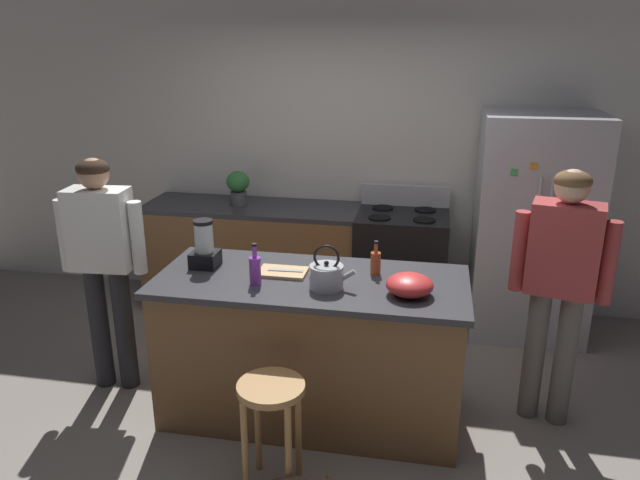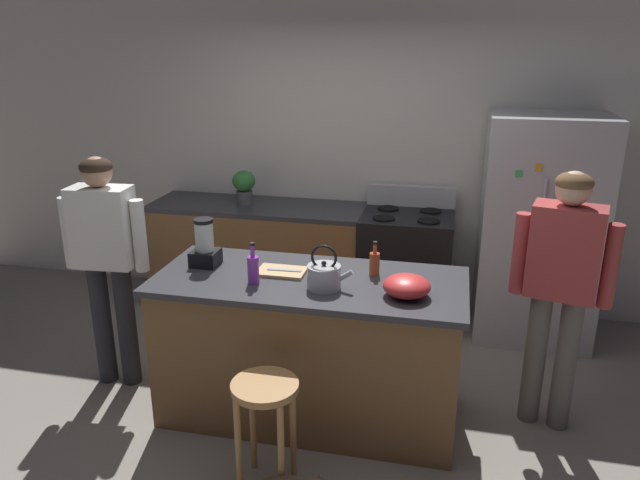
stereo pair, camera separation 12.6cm
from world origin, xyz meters
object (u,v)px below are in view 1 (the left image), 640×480
at_px(stove_range, 401,266).
at_px(cutting_board, 283,272).
at_px(potted_plant, 238,186).
at_px(bottle_cooking_sauce, 376,262).
at_px(person_by_sink_right, 560,275).
at_px(bottle_soda, 255,269).
at_px(mixing_bowl, 410,285).
at_px(refrigerator, 533,228).
at_px(chef_knife, 286,270).
at_px(tea_kettle, 327,275).
at_px(bar_stool, 271,408).
at_px(kitchen_island, 311,348).
at_px(person_by_island_left, 103,254).
at_px(blender_appliance, 204,247).

height_order(stove_range, cutting_board, stove_range).
distance_m(potted_plant, bottle_cooking_sauce, 1.94).
xyz_separation_m(person_by_sink_right, potted_plant, (-2.45, 1.32, 0.13)).
xyz_separation_m(stove_range, bottle_soda, (-0.78, -1.67, 0.56)).
height_order(potted_plant, mixing_bowl, potted_plant).
bearing_deg(stove_range, cutting_board, -114.10).
bearing_deg(person_by_sink_right, cutting_board, -173.73).
bearing_deg(refrigerator, cutting_board, -139.45).
height_order(stove_range, potted_plant, potted_plant).
bearing_deg(bottle_cooking_sauce, chef_knife, -169.16).
bearing_deg(tea_kettle, stove_range, 78.01).
bearing_deg(bar_stool, kitchen_island, 84.66).
bearing_deg(bottle_cooking_sauce, kitchen_island, -158.01).
distance_m(person_by_island_left, chef_knife, 1.26).
height_order(person_by_sink_right, blender_appliance, person_by_sink_right).
xyz_separation_m(potted_plant, tea_kettle, (1.09, -1.67, -0.09)).
xyz_separation_m(stove_range, cutting_board, (-0.66, -1.48, 0.48)).
relative_size(refrigerator, potted_plant, 6.03).
height_order(person_by_sink_right, chef_knife, person_by_sink_right).
xyz_separation_m(bottle_cooking_sauce, cutting_board, (-0.57, -0.11, -0.07)).
xyz_separation_m(refrigerator, cutting_board, (-1.70, -1.45, 0.06)).
bearing_deg(bottle_soda, person_by_island_left, 168.73).
xyz_separation_m(stove_range, person_by_sink_right, (1.02, -1.29, 0.51)).
bearing_deg(refrigerator, blender_appliance, -147.30).
bearing_deg(kitchen_island, chef_knife, 164.26).
relative_size(bar_stool, mixing_bowl, 2.35).
bearing_deg(tea_kettle, mixing_bowl, -1.28).
relative_size(bar_stool, chef_knife, 2.92).
height_order(refrigerator, mixing_bowl, refrigerator).
xyz_separation_m(potted_plant, bottle_cooking_sauce, (1.34, -1.40, -0.09)).
bearing_deg(tea_kettle, blender_appliance, 166.48).
xyz_separation_m(refrigerator, bottle_cooking_sauce, (-1.13, -1.35, 0.13)).
bearing_deg(bottle_cooking_sauce, person_by_sink_right, 4.08).
relative_size(mixing_bowl, chef_knife, 1.24).
distance_m(person_by_island_left, bottle_soda, 1.14).
bearing_deg(stove_range, person_by_sink_right, -51.82).
height_order(blender_appliance, tea_kettle, blender_appliance).
xyz_separation_m(bottle_cooking_sauce, tea_kettle, (-0.26, -0.27, 0.00)).
bearing_deg(cutting_board, person_by_sink_right, 6.27).
bearing_deg(tea_kettle, cutting_board, 151.37).
distance_m(stove_range, person_by_sink_right, 1.72).
bearing_deg(bottle_soda, bar_stool, -67.13).
bearing_deg(mixing_bowl, cutting_board, 167.19).
distance_m(person_by_sink_right, mixing_bowl, 0.96).
height_order(refrigerator, bar_stool, refrigerator).
height_order(refrigerator, person_by_island_left, refrigerator).
relative_size(bar_stool, bottle_soda, 2.51).
bearing_deg(bottle_soda, mixing_bowl, 0.76).
relative_size(person_by_sink_right, cutting_board, 5.48).
bearing_deg(person_by_island_left, bar_stool, -30.28).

